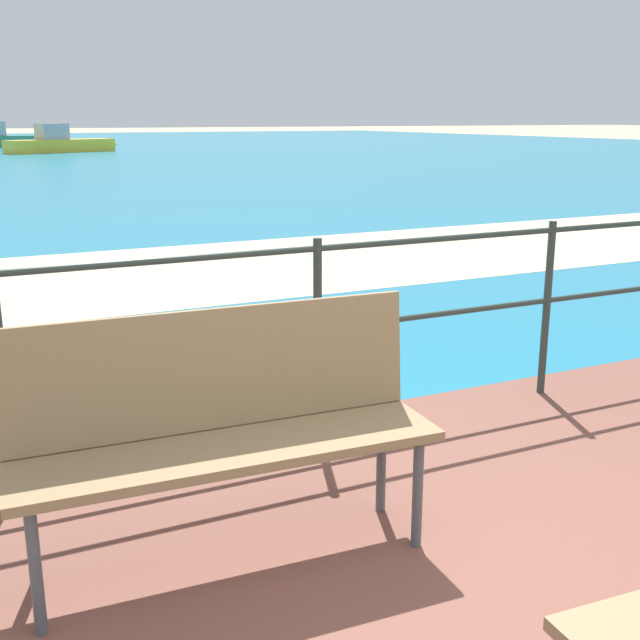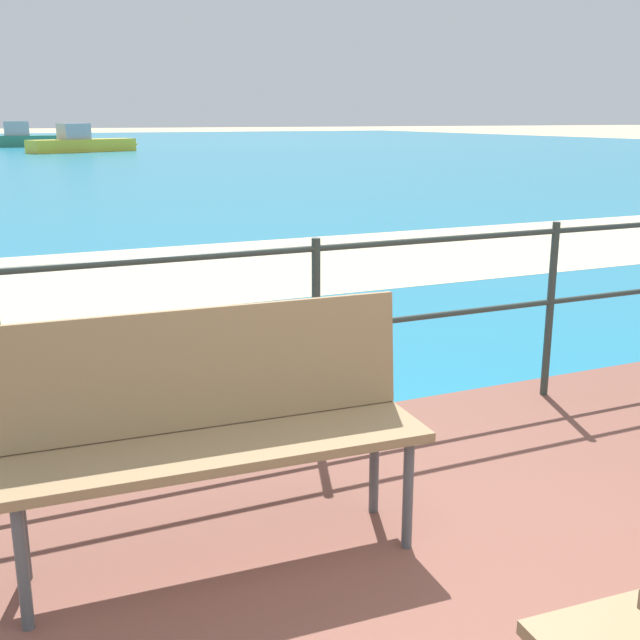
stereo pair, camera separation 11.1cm
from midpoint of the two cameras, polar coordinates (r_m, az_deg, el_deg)
The scene contains 6 objects.
sea_water at distance 41.13m, azimuth -22.25°, elevation 11.30°, with size 90.00×90.00×0.01m, color teal.
beach_strip at distance 8.57m, azimuth -13.06°, elevation 3.18°, with size 54.00×3.43×0.01m, color beige.
park_bench at distance 2.86m, azimuth -6.74°, elevation -6.79°, with size 1.54×0.49×0.92m.
railing_fence at distance 3.88m, azimuth 0.53°, elevation 0.58°, with size 5.94×0.04×1.02m.
boat_near at distance 47.55m, azimuth -20.70°, elevation 12.29°, with size 5.26×1.08×1.39m.
boat_mid at distance 39.68m, azimuth -16.91°, elevation 12.29°, with size 5.59×2.98×1.33m.
Camera 2 is at (-1.51, -1.09, 1.66)m, focal length 43.77 mm.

